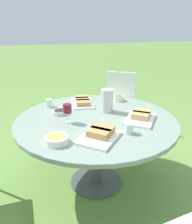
% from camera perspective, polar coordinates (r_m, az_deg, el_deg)
% --- Properties ---
extents(ground_plane, '(40.00, 40.00, 0.00)m').
position_cam_1_polar(ground_plane, '(2.40, 0.00, -17.64)').
color(ground_plane, '#668E42').
extents(dining_table, '(1.49, 1.49, 0.72)m').
position_cam_1_polar(dining_table, '(2.07, 0.00, -3.82)').
color(dining_table, '#4C4C51').
rests_on(dining_table, ground_plane).
extents(chair_far_back, '(0.60, 0.60, 0.89)m').
position_cam_1_polar(chair_far_back, '(3.30, 6.05, 3.76)').
color(chair_far_back, white).
rests_on(chair_far_back, ground_plane).
extents(water_pitcher, '(0.13, 0.12, 0.23)m').
position_cam_1_polar(water_pitcher, '(2.16, 2.92, 3.02)').
color(water_pitcher, silver).
rests_on(water_pitcher, dining_table).
extents(wine_glass, '(0.07, 0.07, 0.17)m').
position_cam_1_polar(wine_glass, '(1.91, -7.50, 0.75)').
color(wine_glass, silver).
rests_on(wine_glass, dining_table).
extents(platter_bread_main, '(0.41, 0.41, 0.07)m').
position_cam_1_polar(platter_bread_main, '(1.67, 1.01, -5.83)').
color(platter_bread_main, white).
rests_on(platter_bread_main, dining_table).
extents(platter_charcuterie, '(0.40, 0.28, 0.07)m').
position_cam_1_polar(platter_charcuterie, '(2.39, -3.59, 2.75)').
color(platter_charcuterie, white).
rests_on(platter_charcuterie, dining_table).
extents(platter_sandwich_side, '(0.41, 0.40, 0.07)m').
position_cam_1_polar(platter_sandwich_side, '(2.03, 11.57, -1.20)').
color(platter_sandwich_side, white).
rests_on(platter_sandwich_side, dining_table).
extents(bowl_fries, '(0.17, 0.17, 0.05)m').
position_cam_1_polar(bowl_fries, '(1.62, -10.28, -7.01)').
color(bowl_fries, white).
rests_on(bowl_fries, dining_table).
extents(bowl_salad, '(0.12, 0.12, 0.06)m').
position_cam_1_polar(bowl_salad, '(2.52, 5.98, 3.63)').
color(bowl_salad, beige).
rests_on(bowl_salad, dining_table).
extents(bowl_olives, '(0.15, 0.15, 0.04)m').
position_cam_1_polar(bowl_olives, '(2.15, -9.26, 0.07)').
color(bowl_olives, silver).
rests_on(bowl_olives, dining_table).
extents(cup_water_near, '(0.07, 0.07, 0.08)m').
position_cam_1_polar(cup_water_near, '(1.75, 8.63, -4.23)').
color(cup_water_near, silver).
rests_on(cup_water_near, dining_table).
extents(cup_water_far, '(0.07, 0.07, 0.09)m').
position_cam_1_polar(cup_water_far, '(2.35, -12.09, 2.29)').
color(cup_water_far, silver).
rests_on(cup_water_far, dining_table).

